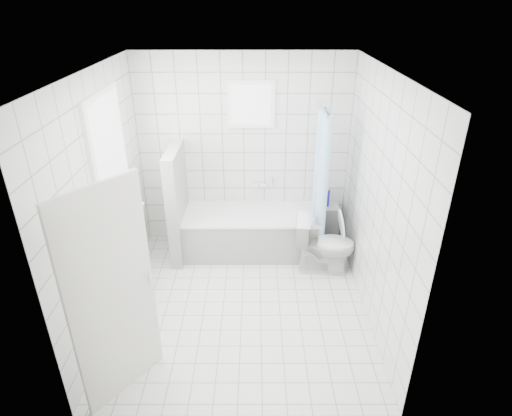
{
  "coord_description": "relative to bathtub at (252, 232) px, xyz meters",
  "views": [
    {
      "loc": [
        0.16,
        -3.94,
        3.23
      ],
      "look_at": [
        0.16,
        0.35,
        1.05
      ],
      "focal_mm": 30.0,
      "sensor_mm": 36.0,
      "label": 1
    }
  ],
  "objects": [
    {
      "name": "ground",
      "position": [
        -0.1,
        -1.12,
        -0.29
      ],
      "size": [
        3.0,
        3.0,
        0.0
      ],
      "primitive_type": "plane",
      "color": "white",
      "rests_on": "ground"
    },
    {
      "name": "ceiling",
      "position": [
        -0.1,
        -1.12,
        2.31
      ],
      "size": [
        3.0,
        3.0,
        0.0
      ],
      "primitive_type": "plane",
      "rotation": [
        3.14,
        0.0,
        0.0
      ],
      "color": "white",
      "rests_on": "ground"
    },
    {
      "name": "wall_back",
      "position": [
        -0.1,
        0.38,
        1.01
      ],
      "size": [
        2.8,
        0.02,
        2.6
      ],
      "primitive_type": "cube",
      "color": "white",
      "rests_on": "ground"
    },
    {
      "name": "wall_front",
      "position": [
        -0.1,
        -2.62,
        1.01
      ],
      "size": [
        2.8,
        0.02,
        2.6
      ],
      "primitive_type": "cube",
      "color": "white",
      "rests_on": "ground"
    },
    {
      "name": "wall_left",
      "position": [
        -1.5,
        -1.12,
        1.01
      ],
      "size": [
        0.02,
        3.0,
        2.6
      ],
      "primitive_type": "cube",
      "color": "white",
      "rests_on": "ground"
    },
    {
      "name": "wall_right",
      "position": [
        1.3,
        -1.12,
        1.01
      ],
      "size": [
        0.02,
        3.0,
        2.6
      ],
      "primitive_type": "cube",
      "color": "white",
      "rests_on": "ground"
    },
    {
      "name": "window_left",
      "position": [
        -1.46,
        -0.82,
        1.31
      ],
      "size": [
        0.01,
        0.9,
        1.4
      ],
      "primitive_type": "cube",
      "color": "white",
      "rests_on": "wall_left"
    },
    {
      "name": "window_back",
      "position": [
        -0.0,
        0.33,
        1.66
      ],
      "size": [
        0.5,
        0.01,
        0.5
      ],
      "primitive_type": "cube",
      "color": "white",
      "rests_on": "wall_back"
    },
    {
      "name": "window_sill",
      "position": [
        -1.41,
        -0.82,
        0.57
      ],
      "size": [
        0.18,
        1.02,
        0.08
      ],
      "primitive_type": "cube",
      "color": "white",
      "rests_on": "wall_left"
    },
    {
      "name": "door",
      "position": [
        -1.12,
        -2.28,
        0.71
      ],
      "size": [
        0.51,
        0.67,
        2.0
      ],
      "primitive_type": "cube",
      "rotation": [
        0.0,
        0.0,
        -0.64
      ],
      "color": "silver",
      "rests_on": "ground"
    },
    {
      "name": "bathtub",
      "position": [
        0.0,
        0.0,
        0.0
      ],
      "size": [
        1.81,
        0.77,
        0.58
      ],
      "color": "white",
      "rests_on": "ground"
    },
    {
      "name": "partition_wall",
      "position": [
        -0.97,
        -0.05,
        0.46
      ],
      "size": [
        0.15,
        0.85,
        1.5
      ],
      "primitive_type": "cube",
      "color": "white",
      "rests_on": "ground"
    },
    {
      "name": "tiled_ledge",
      "position": [
        1.02,
        0.25,
        -0.02
      ],
      "size": [
        0.4,
        0.24,
        0.55
      ],
      "primitive_type": "cube",
      "color": "white",
      "rests_on": "ground"
    },
    {
      "name": "toilet",
      "position": [
        0.93,
        -0.47,
        0.09
      ],
      "size": [
        0.78,
        0.49,
        0.75
      ],
      "primitive_type": "imported",
      "rotation": [
        0.0,
        0.0,
        1.47
      ],
      "color": "white",
      "rests_on": "ground"
    },
    {
      "name": "curtain_rod",
      "position": [
        0.85,
        -0.02,
        1.71
      ],
      "size": [
        0.02,
        0.8,
        0.02
      ],
      "primitive_type": "cylinder",
      "rotation": [
        1.57,
        0.0,
        0.0
      ],
      "color": "silver",
      "rests_on": "wall_back"
    },
    {
      "name": "shower_curtain",
      "position": [
        0.85,
        -0.16,
        0.81
      ],
      "size": [
        0.14,
        0.48,
        1.78
      ],
      "primitive_type": null,
      "color": "#50A9EA",
      "rests_on": "curtain_rod"
    },
    {
      "name": "tub_faucet",
      "position": [
        0.1,
        0.33,
        0.56
      ],
      "size": [
        0.18,
        0.06,
        0.06
      ],
      "primitive_type": "cube",
      "color": "silver",
      "rests_on": "wall_back"
    },
    {
      "name": "sill_bottles",
      "position": [
        -1.4,
        -0.9,
        0.74
      ],
      "size": [
        0.16,
        0.63,
        0.31
      ],
      "color": "white",
      "rests_on": "window_sill"
    },
    {
      "name": "ledge_bottles",
      "position": [
        0.98,
        0.23,
        0.38
      ],
      "size": [
        0.17,
        0.19,
        0.24
      ],
      "color": "red",
      "rests_on": "tiled_ledge"
    }
  ]
}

